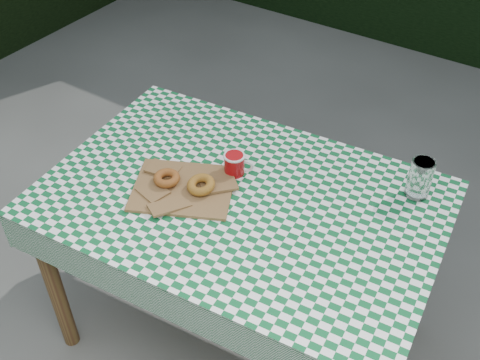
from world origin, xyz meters
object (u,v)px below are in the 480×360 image
Objects in this scene: paper_bag at (183,188)px; drinking_glass at (420,178)px; coffee_mug at (234,164)px; table at (240,271)px.

drinking_glass is at bearing 31.57° from paper_bag.
coffee_mug is at bearing 60.35° from paper_bag.
paper_bag is 2.36× the size of drinking_glass.
paper_bag is at bearing -148.43° from drinking_glass.
coffee_mug reaches higher than paper_bag.
drinking_glass is at bearing 29.50° from table.
drinking_glass is (0.48, 0.33, 0.45)m from table.
table is 0.44m from paper_bag.
table is at bearing -67.25° from coffee_mug.
coffee_mug is (-0.09, 0.09, 0.42)m from table.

